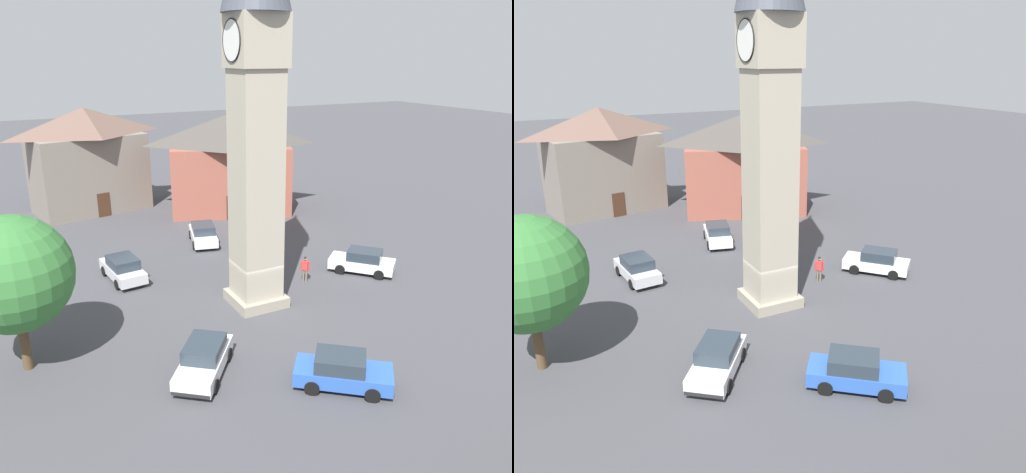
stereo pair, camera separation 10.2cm
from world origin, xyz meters
TOP-DOWN VIEW (x-y plane):
  - ground_plane at (0.00, 0.00)m, footprint 200.00×200.00m
  - clock_tower at (0.00, 0.00)m, footprint 3.44×3.44m
  - car_blue_kerb at (8.68, -0.38)m, footprint 3.89×4.28m
  - car_silver_kerb at (5.14, -5.22)m, footprint 4.30×3.86m
  - car_red_corner at (-0.72, 8.11)m, footprint 4.20×4.01m
  - car_white_side at (-10.54, 1.00)m, footprint 4.42×2.66m
  - car_black_far at (-6.64, -5.93)m, footprint 4.29×2.15m
  - pedestrian at (-1.12, 3.98)m, footprint 0.42×0.42m
  - tree at (1.07, -12.11)m, footprint 5.07×5.07m
  - building_shop_left at (-23.36, -4.60)m, footprint 7.27×10.73m
  - building_terrace_right at (-17.62, 6.49)m, footprint 9.54×12.21m

SIDE VIEW (x-z plane):
  - ground_plane at x=0.00m, z-range 0.00..0.00m
  - car_blue_kerb at x=8.68m, z-range 0.00..1.53m
  - car_silver_kerb at x=5.14m, z-range 0.00..1.53m
  - car_red_corner at x=-0.72m, z-range 0.00..1.53m
  - car_white_side at x=-10.54m, z-range 0.00..1.53m
  - car_black_far at x=-6.64m, z-range 0.00..1.53m
  - pedestrian at x=-1.12m, z-range 0.16..1.86m
  - building_terrace_right at x=-17.62m, z-range 0.09..8.66m
  - tree at x=1.07m, z-range 1.03..8.18m
  - building_shop_left at x=-23.36m, z-range 0.09..9.19m
  - clock_tower at x=0.00m, z-range 1.91..24.06m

